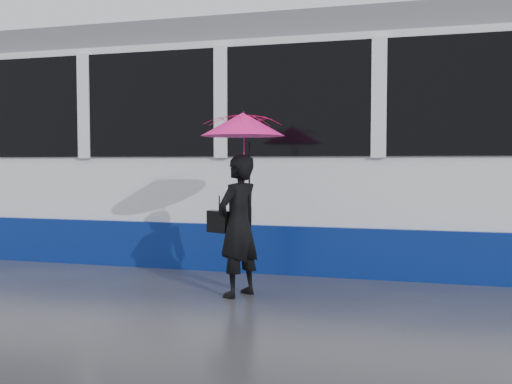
% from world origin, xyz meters
% --- Properties ---
extents(ground, '(90.00, 90.00, 0.00)m').
position_xyz_m(ground, '(0.00, 0.00, 0.00)').
color(ground, '#2B2B30').
rests_on(ground, ground).
extents(rails, '(34.00, 1.51, 0.02)m').
position_xyz_m(rails, '(0.00, 2.50, 0.01)').
color(rails, '#3F3D38').
rests_on(rails, ground).
extents(tram, '(26.00, 2.56, 3.35)m').
position_xyz_m(tram, '(0.10, 2.50, 1.64)').
color(tram, white).
rests_on(tram, ground).
extents(woman, '(0.55, 0.65, 1.51)m').
position_xyz_m(woman, '(0.23, -0.01, 0.75)').
color(woman, black).
rests_on(woman, ground).
extents(umbrella, '(1.17, 1.17, 1.02)m').
position_xyz_m(umbrella, '(0.28, -0.01, 1.65)').
color(umbrella, '#EA1376').
rests_on(umbrella, ground).
extents(handbag, '(0.29, 0.22, 0.41)m').
position_xyz_m(handbag, '(0.01, 0.01, 0.79)').
color(handbag, black).
rests_on(handbag, ground).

